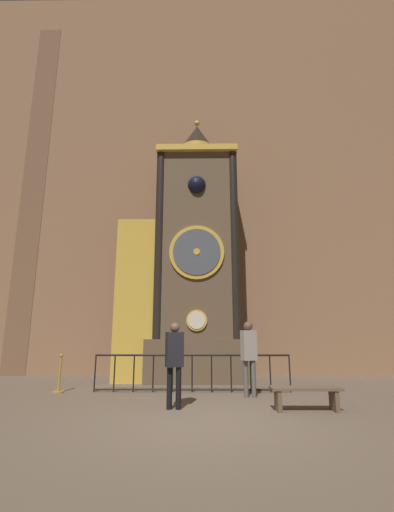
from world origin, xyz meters
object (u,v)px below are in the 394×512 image
object	(u,v)px
clock_tower	(186,264)
visitor_bench	(306,394)
visitor_near	(174,356)
stanchion_post	(59,380)
visitor_far	(249,351)

from	to	relation	value
clock_tower	visitor_bench	bearing A→B (deg)	-57.74
visitor_near	stanchion_post	distance (m)	3.65
visitor_near	stanchion_post	xyz separation A→B (m)	(-3.05, 1.87, -0.70)
clock_tower	visitor_near	bearing A→B (deg)	-90.62
clock_tower	stanchion_post	bearing A→B (deg)	-147.07
clock_tower	visitor_near	distance (m)	4.72
visitor_far	visitor_bench	bearing A→B (deg)	-76.28
visitor_far	clock_tower	bearing A→B (deg)	103.47
visitor_near	stanchion_post	bearing A→B (deg)	128.89
clock_tower	visitor_far	bearing A→B (deg)	-57.82
clock_tower	visitor_near	xyz separation A→B (m)	(-0.04, -3.88, -2.69)
stanchion_post	visitor_bench	distance (m)	5.97
clock_tower	stanchion_post	xyz separation A→B (m)	(-3.10, -2.01, -3.39)
visitor_far	stanchion_post	world-z (taller)	visitor_far
visitor_near	visitor_bench	size ratio (longest dim) A/B	1.24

